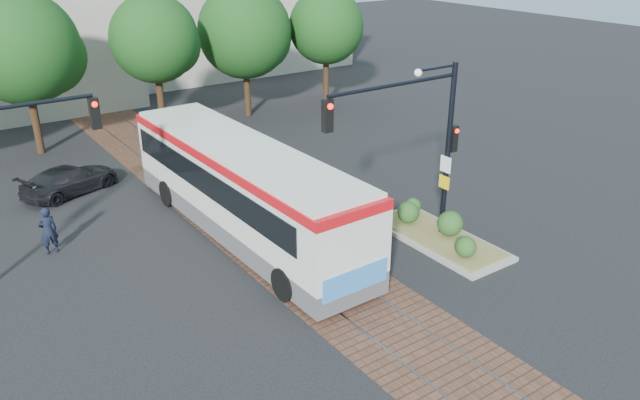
# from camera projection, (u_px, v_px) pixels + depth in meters

# --- Properties ---
(ground) EXTENTS (120.00, 120.00, 0.00)m
(ground) POSITION_uv_depth(u_px,v_px,m) (310.00, 268.00, 20.21)
(ground) COLOR black
(ground) RESTS_ON ground
(trackbed) EXTENTS (3.60, 40.00, 0.02)m
(trackbed) POSITION_uv_depth(u_px,v_px,m) (250.00, 224.00, 23.21)
(trackbed) COLOR brown
(trackbed) RESTS_ON ground
(tree_row) EXTENTS (26.40, 5.60, 7.67)m
(tree_row) POSITION_uv_depth(u_px,v_px,m) (146.00, 42.00, 31.22)
(tree_row) COLOR #382314
(tree_row) RESTS_ON ground
(warehouses) EXTENTS (40.00, 13.00, 8.00)m
(warehouses) POSITION_uv_depth(u_px,v_px,m) (52.00, 34.00, 39.99)
(warehouses) COLOR #ADA899
(warehouses) RESTS_ON ground
(city_bus) EXTENTS (2.94, 12.57, 3.35)m
(city_bus) POSITION_uv_depth(u_px,v_px,m) (243.00, 185.00, 21.77)
(city_bus) COLOR #4E4E51
(city_bus) RESTS_ON ground
(traffic_island) EXTENTS (2.20, 5.20, 1.13)m
(traffic_island) POSITION_uv_depth(u_px,v_px,m) (437.00, 231.00, 21.93)
(traffic_island) COLOR gray
(traffic_island) RESTS_ON ground
(signal_pole_main) EXTENTS (5.49, 0.46, 6.00)m
(signal_pole_main) POSITION_uv_depth(u_px,v_px,m) (423.00, 131.00, 19.95)
(signal_pole_main) COLOR black
(signal_pole_main) RESTS_ON ground
(officer) EXTENTS (0.63, 0.43, 1.67)m
(officer) POSITION_uv_depth(u_px,v_px,m) (48.00, 230.00, 20.83)
(officer) COLOR black
(officer) RESTS_ON ground
(parked_car) EXTENTS (4.38, 2.95, 1.18)m
(parked_car) POSITION_uv_depth(u_px,v_px,m) (70.00, 180.00, 25.66)
(parked_car) COLOR black
(parked_car) RESTS_ON ground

